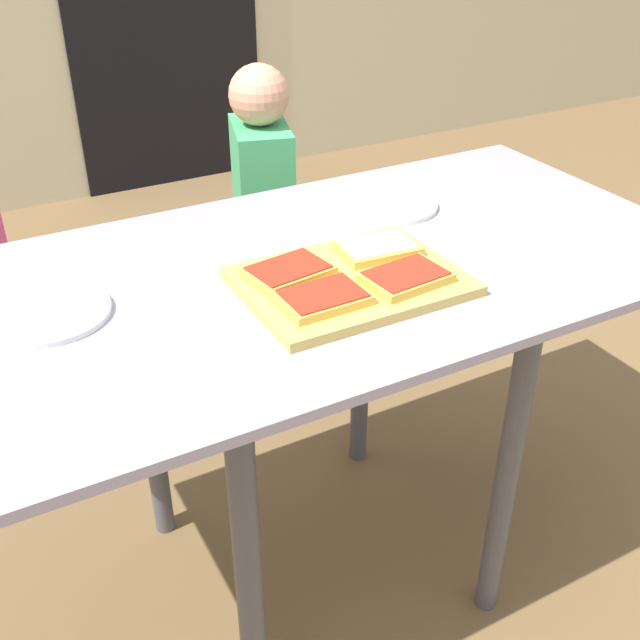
# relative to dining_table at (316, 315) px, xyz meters

# --- Properties ---
(ground_plane) EXTENTS (16.00, 16.00, 0.00)m
(ground_plane) POSITION_rel_dining_table_xyz_m (0.00, 0.00, -0.67)
(ground_plane) COLOR brown
(dining_table) EXTENTS (1.46, 0.73, 0.78)m
(dining_table) POSITION_rel_dining_table_xyz_m (0.00, 0.00, 0.00)
(dining_table) COLOR #9A90A6
(dining_table) RESTS_ON ground
(cutting_board) EXTENTS (0.37, 0.28, 0.02)m
(cutting_board) POSITION_rel_dining_table_xyz_m (0.02, -0.09, 0.11)
(cutting_board) COLOR tan
(cutting_board) RESTS_ON dining_table
(pizza_slice_far_left) EXTENTS (0.15, 0.12, 0.02)m
(pizza_slice_far_left) POSITION_rel_dining_table_xyz_m (-0.08, -0.04, 0.13)
(pizza_slice_far_left) COLOR gold
(pizza_slice_far_left) RESTS_ON cutting_board
(pizza_slice_far_right) EXTENTS (0.15, 0.11, 0.02)m
(pizza_slice_far_right) POSITION_rel_dining_table_xyz_m (0.11, -0.04, 0.13)
(pizza_slice_far_right) COLOR gold
(pizza_slice_far_right) RESTS_ON cutting_board
(pizza_slice_near_left) EXTENTS (0.14, 0.10, 0.02)m
(pizza_slice_near_left) POSITION_rel_dining_table_xyz_m (-0.07, -0.15, 0.13)
(pizza_slice_near_left) COLOR gold
(pizza_slice_near_left) RESTS_ON cutting_board
(pizza_slice_near_right) EXTENTS (0.15, 0.11, 0.02)m
(pizza_slice_near_right) POSITION_rel_dining_table_xyz_m (0.09, -0.15, 0.13)
(pizza_slice_near_right) COLOR gold
(pizza_slice_near_right) RESTS_ON cutting_board
(plate_white_left) EXTENTS (0.20, 0.20, 0.01)m
(plate_white_left) POSITION_rel_dining_table_xyz_m (-0.46, 0.05, 0.11)
(plate_white_left) COLOR silver
(plate_white_left) RESTS_ON dining_table
(plate_white_right) EXTENTS (0.20, 0.20, 0.01)m
(plate_white_right) POSITION_rel_dining_table_xyz_m (0.26, 0.16, 0.11)
(plate_white_right) COLOR white
(plate_white_right) RESTS_ON dining_table
(child_right) EXTENTS (0.20, 0.27, 0.97)m
(child_right) POSITION_rel_dining_table_xyz_m (0.20, 0.68, -0.13)
(child_right) COLOR #3C2761
(child_right) RESTS_ON ground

